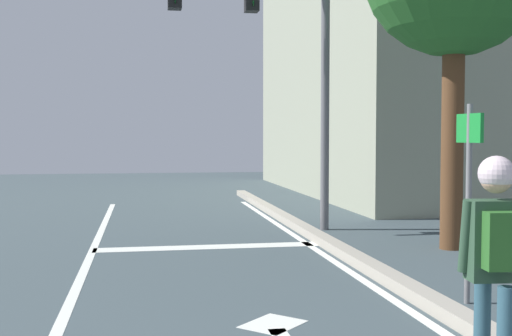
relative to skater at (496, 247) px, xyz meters
name	(u,v)px	position (x,y,z in m)	size (l,w,h in m)	color
lane_line_center	(68,307)	(-2.97, 2.99, -1.04)	(0.12, 20.00, 0.01)	silver
lane_line_curbside	(382,292)	(0.41, 2.99, -1.04)	(0.12, 20.00, 0.01)	silver
stop_bar	(208,247)	(-1.20, 6.26, -1.04)	(3.53, 0.40, 0.01)	silver
lane_arrow_head	(273,324)	(-1.03, 2.03, -1.04)	(0.56, 0.44, 0.01)	silver
curb_strip	(403,286)	(0.66, 2.99, -0.97)	(0.24, 24.00, 0.14)	#9F988A
skater	(496,247)	(0.00, 0.00, 0.00)	(0.43, 0.59, 1.53)	#2F5363
traffic_signal_mast	(267,37)	(0.04, 7.75, 2.51)	(4.22, 0.34, 5.08)	slate
street_sign_post	(469,173)	(1.12, 2.40, 0.32)	(0.07, 0.44, 2.08)	slate
building_block	(509,51)	(9.41, 15.16, 3.43)	(13.69, 12.53, 8.93)	gray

